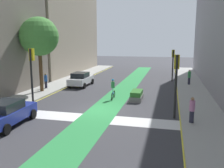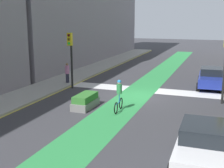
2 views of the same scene
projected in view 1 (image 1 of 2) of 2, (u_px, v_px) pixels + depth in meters
The scene contains 18 objects.
ground_plane at pixel (98, 110), 18.53m from camera, with size 120.00×120.00×0.00m, color #38383D.
bike_lane_paint at pixel (103, 110), 18.44m from camera, with size 2.40×60.00×0.01m, color #2D8C47.
crosswalk_band at pixel (90, 118), 16.62m from camera, with size 12.00×1.80×0.01m, color silver.
sidewalk_left at pixel (11, 103), 20.24m from camera, with size 3.00×60.00×0.15m, color #9E9E99.
curb_stripe_left at pixel (28, 105), 19.91m from camera, with size 0.16×60.00×0.01m, color yellow.
sidewalk_right at pixel (203, 116), 16.79m from camera, with size 3.00×60.00×0.15m, color #9E9E99.
curb_stripe_right at pixel (180, 116), 17.15m from camera, with size 0.16×60.00×0.01m, color yellow.
traffic_signal_near_right at pixel (176, 74), 16.23m from camera, with size 0.35×0.52×4.29m.
traffic_signal_near_left at pixel (32, 66), 19.26m from camera, with size 0.35×0.52×4.59m.
traffic_signal_far_right at pixel (173, 59), 31.03m from camera, with size 0.35×0.52×4.01m.
car_blue_left_near at pixel (7, 113), 15.12m from camera, with size 2.16×4.27×1.57m.
car_white_left_far at pixel (81, 79), 28.10m from camera, with size 2.07×4.22×1.57m.
cyclist_in_lane at pixel (113, 89), 21.80m from camera, with size 0.32×1.73×1.86m.
pedestrian_sidewalk_right_a at pixel (192, 110), 15.18m from camera, with size 0.34×0.34×1.63m.
pedestrian_sidewalk_left_a at pixel (46, 81), 26.06m from camera, with size 0.34×0.34×1.60m.
pedestrian_sidewalk_right_b at pixel (189, 77), 28.21m from camera, with size 0.34×0.34×1.72m.
street_tree_near at pixel (39, 37), 23.81m from camera, with size 3.78×3.78×7.31m.
median_planter at pixel (137, 96), 21.53m from camera, with size 1.00×2.17×0.85m.
Camera 1 is at (5.20, -17.14, 5.26)m, focal length 39.27 mm.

